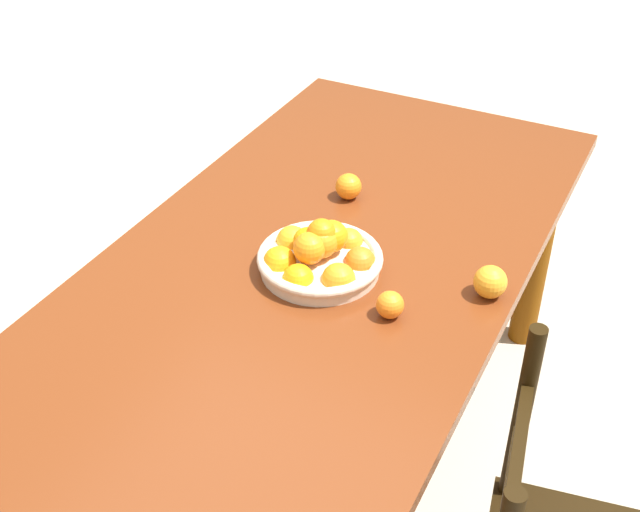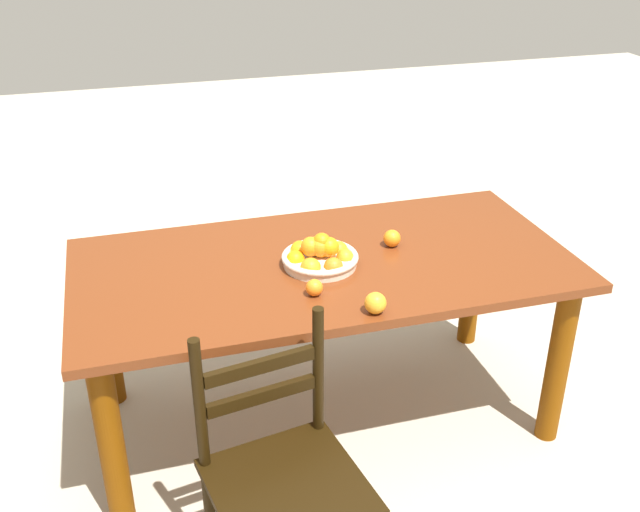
% 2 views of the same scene
% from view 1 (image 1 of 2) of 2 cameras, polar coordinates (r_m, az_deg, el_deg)
% --- Properties ---
extents(ground_plane, '(12.00, 12.00, 0.00)m').
position_cam_1_polar(ground_plane, '(2.48, -0.40, -14.63)').
color(ground_plane, '#B0A690').
extents(dining_table, '(1.91, 0.94, 0.76)m').
position_cam_1_polar(dining_table, '(2.03, -0.47, -3.03)').
color(dining_table, '#5F2911').
rests_on(dining_table, ground).
extents(fruit_bowl, '(0.29, 0.29, 0.14)m').
position_cam_1_polar(fruit_bowl, '(1.90, -0.03, 0.06)').
color(fruit_bowl, beige).
rests_on(fruit_bowl, dining_table).
extents(orange_loose_0, '(0.07, 0.07, 0.07)m').
position_cam_1_polar(orange_loose_0, '(2.18, 1.97, 4.80)').
color(orange_loose_0, orange).
rests_on(orange_loose_0, dining_table).
extents(orange_loose_1, '(0.06, 0.06, 0.06)m').
position_cam_1_polar(orange_loose_1, '(1.79, 4.83, -3.36)').
color(orange_loose_1, orange).
rests_on(orange_loose_1, dining_table).
extents(orange_loose_2, '(0.07, 0.07, 0.07)m').
position_cam_1_polar(orange_loose_2, '(1.87, 11.61, -1.75)').
color(orange_loose_2, orange).
rests_on(orange_loose_2, dining_table).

